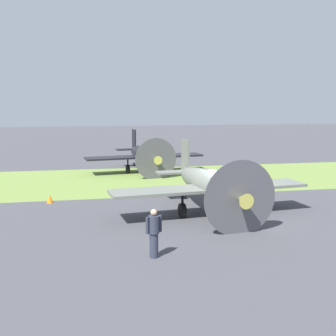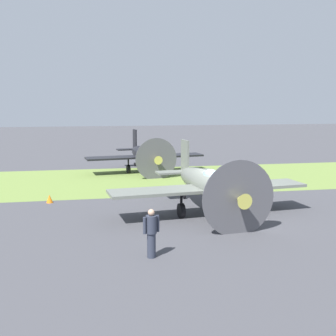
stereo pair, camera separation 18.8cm
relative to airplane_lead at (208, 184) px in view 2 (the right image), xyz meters
name	(u,v)px [view 2 (the right image)]	position (x,y,z in m)	size (l,w,h in m)	color
ground_plane	(226,214)	(-0.89, 0.21, -1.45)	(160.00, 160.00, 0.00)	#424247
grass_verge	(182,178)	(-0.89, -9.73, -1.45)	(120.00, 11.00, 0.01)	olive
airplane_lead	(208,184)	(0.00, 0.00, 0.00)	(9.79, 7.77, 3.47)	slate
airplane_wingman	(145,154)	(1.31, -13.10, -0.08)	(9.24, 7.34, 3.27)	black
ground_crew_chief	(151,232)	(3.56, 5.40, -0.54)	(0.60, 0.38, 1.73)	#2D3342
fuel_drum	(247,182)	(-4.04, -5.23, -1.00)	(0.60, 0.60, 0.90)	black
runway_marker_cone	(50,199)	(7.74, -3.77, -1.23)	(0.36, 0.36, 0.44)	orange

